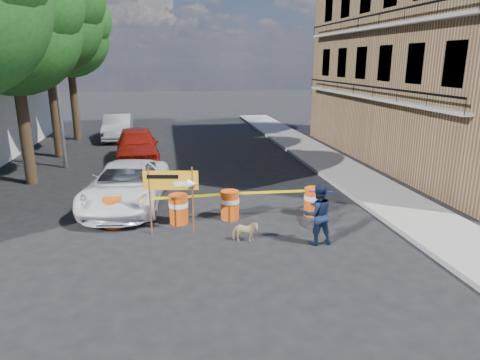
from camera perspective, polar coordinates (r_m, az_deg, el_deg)
name	(u,v)px	position (r m, az deg, el deg)	size (l,w,h in m)	color
ground	(223,241)	(11.84, -2.24, -8.10)	(120.00, 120.00, 0.00)	black
sidewalk_east	(347,173)	(18.99, 14.03, 0.87)	(2.40, 40.00, 0.15)	gray
apartment_building	(456,33)	(23.09, 26.84, 17.12)	(8.00, 16.00, 12.00)	#95714C
tree_mid_a	(13,25)	(18.56, -28.05, 17.75)	(5.25, 5.00, 8.68)	#332316
tree_mid_b	(46,18)	(23.43, -24.49, 19.10)	(5.67, 5.40, 9.62)	#332316
tree_far	(68,35)	(28.28, -21.90, 17.52)	(5.04, 4.80, 8.84)	#332316
streetlamp	(57,70)	(20.74, -23.23, 13.36)	(1.25, 0.18, 8.00)	gray
barrel_far_left	(113,212)	(13.16, -16.58, -4.07)	(0.58, 0.58, 0.90)	#E34C0D
barrel_mid_left	(179,208)	(13.02, -8.18, -3.76)	(0.58, 0.58, 0.90)	#E34C0D
barrel_mid_right	(230,204)	(13.24, -1.36, -3.27)	(0.58, 0.58, 0.90)	#E34C0D
barrel_far_right	(313,201)	(13.75, 9.71, -2.77)	(0.58, 0.58, 0.90)	#E34C0D
detour_sign	(178,185)	(11.92, -8.23, -0.70)	(1.51, 0.44, 1.96)	#592D19
pedestrian	(318,214)	(11.55, 10.32, -4.51)	(0.81, 0.63, 1.66)	black
bicycle	(320,187)	(13.33, 10.58, -0.98)	(0.70, 1.06, 2.02)	#161EB3
dog	(245,232)	(11.65, 0.68, -6.89)	(0.32, 0.70, 0.59)	tan
suv_white	(126,185)	(14.87, -14.91, -0.70)	(2.37, 5.14, 1.43)	white
sedan_red	(137,145)	(21.19, -13.59, 4.54)	(1.99, 4.94, 1.68)	#9C160D
sedan_silver	(118,127)	(27.91, -15.98, 6.81)	(1.62, 4.66, 1.53)	silver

